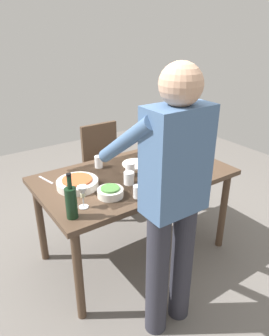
{
  "coord_description": "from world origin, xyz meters",
  "views": [
    {
      "loc": [
        1.26,
        1.84,
        1.84
      ],
      "look_at": [
        0.0,
        0.0,
        0.81
      ],
      "focal_mm": 33.48,
      "sensor_mm": 36.0,
      "label": 1
    }
  ],
  "objects_px": {
    "dining_table": "(134,183)",
    "chair_near": "(105,162)",
    "wine_glass_left": "(160,158)",
    "water_cup_near_left": "(99,162)",
    "serving_bowl_pasta": "(77,183)",
    "water_cup_near_right": "(130,169)",
    "dinner_plate_far": "(136,164)",
    "water_cup_far_right": "(129,178)",
    "dinner_plate_near": "(175,156)",
    "person_server": "(172,195)",
    "side_bowl_salad": "(110,192)",
    "wine_glass_right": "(83,193)",
    "wine_bottle": "(71,202)",
    "water_cup_far_left": "(138,192)"
  },
  "relations": [
    {
      "from": "water_cup_near_left",
      "to": "dinner_plate_near",
      "type": "relative_size",
      "value": 0.43
    },
    {
      "from": "wine_glass_left",
      "to": "wine_glass_right",
      "type": "height_order",
      "value": "same"
    },
    {
      "from": "water_cup_near_right",
      "to": "side_bowl_salad",
      "type": "xyz_separation_m",
      "value": [
        0.3,
        0.2,
        -0.02
      ]
    },
    {
      "from": "side_bowl_salad",
      "to": "dinner_plate_far",
      "type": "bearing_deg",
      "value": -142.53
    },
    {
      "from": "wine_glass_left",
      "to": "water_cup_near_left",
      "type": "bearing_deg",
      "value": -39.26
    },
    {
      "from": "wine_bottle",
      "to": "water_cup_near_left",
      "type": "height_order",
      "value": "wine_bottle"
    },
    {
      "from": "serving_bowl_pasta",
      "to": "dinner_plate_far",
      "type": "xyz_separation_m",
      "value": [
        -0.58,
        -0.09,
        -0.03
      ]
    },
    {
      "from": "dinner_plate_far",
      "to": "wine_glass_right",
      "type": "bearing_deg",
      "value": 29.17
    },
    {
      "from": "wine_glass_left",
      "to": "dinner_plate_near",
      "type": "relative_size",
      "value": 0.66
    },
    {
      "from": "wine_glass_left",
      "to": "water_cup_near_right",
      "type": "bearing_deg",
      "value": -10.17
    },
    {
      "from": "dinner_plate_near",
      "to": "serving_bowl_pasta",
      "type": "bearing_deg",
      "value": 2.01
    },
    {
      "from": "dining_table",
      "to": "chair_near",
      "type": "relative_size",
      "value": 1.66
    },
    {
      "from": "chair_near",
      "to": "water_cup_near_left",
      "type": "relative_size",
      "value": 9.26
    },
    {
      "from": "dining_table",
      "to": "water_cup_far_left",
      "type": "distance_m",
      "value": 0.39
    },
    {
      "from": "water_cup_near_right",
      "to": "serving_bowl_pasta",
      "type": "bearing_deg",
      "value": -6.88
    },
    {
      "from": "water_cup_far_right",
      "to": "side_bowl_salad",
      "type": "relative_size",
      "value": 0.52
    },
    {
      "from": "chair_near",
      "to": "water_cup_far_left",
      "type": "height_order",
      "value": "chair_near"
    },
    {
      "from": "chair_near",
      "to": "water_cup_far_right",
      "type": "height_order",
      "value": "chair_near"
    },
    {
      "from": "dining_table",
      "to": "wine_glass_left",
      "type": "xyz_separation_m",
      "value": [
        -0.22,
        0.05,
        0.18
      ]
    },
    {
      "from": "water_cup_far_right",
      "to": "side_bowl_salad",
      "type": "xyz_separation_m",
      "value": [
        0.21,
        0.08,
        -0.01
      ]
    },
    {
      "from": "water_cup_far_left",
      "to": "serving_bowl_pasta",
      "type": "relative_size",
      "value": 0.29
    },
    {
      "from": "wine_bottle",
      "to": "chair_near",
      "type": "bearing_deg",
      "value": -127.09
    },
    {
      "from": "wine_glass_left",
      "to": "side_bowl_salad",
      "type": "bearing_deg",
      "value": 15.22
    },
    {
      "from": "chair_near",
      "to": "water_cup_near_right",
      "type": "height_order",
      "value": "chair_near"
    },
    {
      "from": "wine_bottle",
      "to": "water_cup_far_left",
      "type": "bearing_deg",
      "value": 177.06
    },
    {
      "from": "person_server",
      "to": "wine_glass_left",
      "type": "bearing_deg",
      "value": -124.13
    },
    {
      "from": "person_server",
      "to": "wine_bottle",
      "type": "distance_m",
      "value": 0.6
    },
    {
      "from": "water_cup_near_left",
      "to": "dinner_plate_far",
      "type": "distance_m",
      "value": 0.31
    },
    {
      "from": "wine_glass_right",
      "to": "serving_bowl_pasta",
      "type": "height_order",
      "value": "wine_glass_right"
    },
    {
      "from": "person_server",
      "to": "side_bowl_salad",
      "type": "distance_m",
      "value": 0.53
    },
    {
      "from": "dining_table",
      "to": "chair_near",
      "type": "height_order",
      "value": "chair_near"
    },
    {
      "from": "chair_near",
      "to": "wine_glass_left",
      "type": "xyz_separation_m",
      "value": [
        -0.04,
        0.87,
        0.34
      ]
    },
    {
      "from": "water_cup_near_right",
      "to": "dinner_plate_far",
      "type": "xyz_separation_m",
      "value": [
        -0.15,
        -0.15,
        -0.05
      ]
    },
    {
      "from": "wine_bottle",
      "to": "side_bowl_salad",
      "type": "xyz_separation_m",
      "value": [
        -0.32,
        -0.09,
        -0.08
      ]
    },
    {
      "from": "dining_table",
      "to": "chair_near",
      "type": "bearing_deg",
      "value": -102.34
    },
    {
      "from": "wine_glass_left",
      "to": "serving_bowl_pasta",
      "type": "xyz_separation_m",
      "value": [
        0.68,
        -0.1,
        -0.07
      ]
    },
    {
      "from": "dining_table",
      "to": "dinner_plate_near",
      "type": "relative_size",
      "value": 6.58
    },
    {
      "from": "water_cup_far_left",
      "to": "wine_bottle",
      "type": "bearing_deg",
      "value": -2.94
    },
    {
      "from": "water_cup_near_left",
      "to": "side_bowl_salad",
      "type": "height_order",
      "value": "water_cup_near_left"
    },
    {
      "from": "dining_table",
      "to": "serving_bowl_pasta",
      "type": "bearing_deg",
      "value": -5.78
    },
    {
      "from": "side_bowl_salad",
      "to": "dinner_plate_near",
      "type": "height_order",
      "value": "side_bowl_salad"
    },
    {
      "from": "person_server",
      "to": "serving_bowl_pasta",
      "type": "relative_size",
      "value": 5.63
    },
    {
      "from": "water_cup_near_left",
      "to": "serving_bowl_pasta",
      "type": "bearing_deg",
      "value": 37.13
    },
    {
      "from": "person_server",
      "to": "water_cup_near_right",
      "type": "xyz_separation_m",
      "value": [
        -0.18,
        -0.69,
        -0.15
      ]
    },
    {
      "from": "wine_glass_right",
      "to": "side_bowl_salad",
      "type": "distance_m",
      "value": 0.23
    },
    {
      "from": "wine_glass_left",
      "to": "water_cup_far_right",
      "type": "relative_size",
      "value": 1.6
    },
    {
      "from": "wine_glass_right",
      "to": "water_cup_far_right",
      "type": "xyz_separation_m",
      "value": [
        -0.42,
        -0.11,
        -0.06
      ]
    },
    {
      "from": "dining_table",
      "to": "water_cup_near_right",
      "type": "bearing_deg",
      "value": 5.69
    },
    {
      "from": "water_cup_near_right",
      "to": "dinner_plate_near",
      "type": "relative_size",
      "value": 0.45
    },
    {
      "from": "wine_bottle",
      "to": "side_bowl_salad",
      "type": "height_order",
      "value": "wine_bottle"
    }
  ]
}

